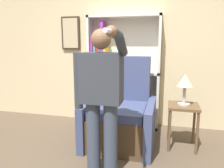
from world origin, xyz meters
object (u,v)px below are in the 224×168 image
(bookcase, at_px, (115,76))
(person_standing, at_px, (101,95))
(side_table, at_px, (183,114))
(table_lamp, at_px, (185,83))
(armchair, at_px, (121,117))

(bookcase, height_order, person_standing, bookcase)
(bookcase, distance_m, person_standing, 1.53)
(person_standing, bearing_deg, bookcase, 97.78)
(bookcase, xyz_separation_m, side_table, (1.11, -0.65, -0.38))
(side_table, distance_m, table_lamp, 0.43)
(person_standing, bearing_deg, side_table, 44.01)
(armchair, xyz_separation_m, table_lamp, (0.86, 0.05, 0.54))
(side_table, bearing_deg, person_standing, -135.99)
(person_standing, distance_m, table_lamp, 1.25)
(bookcase, xyz_separation_m, person_standing, (0.21, -1.52, 0.03))
(table_lamp, bearing_deg, side_table, 135.00)
(armchair, bearing_deg, table_lamp, 3.08)
(armchair, distance_m, side_table, 0.86)
(person_standing, bearing_deg, armchair, 86.90)
(bookcase, bearing_deg, table_lamp, -30.32)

